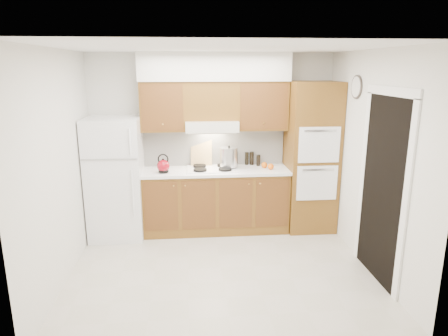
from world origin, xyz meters
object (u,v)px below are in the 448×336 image
object	(u,v)px
fridge	(116,178)
oven_cabinet	(311,157)
kettle	(163,166)
stock_pot	(229,157)

from	to	relation	value
fridge	oven_cabinet	world-z (taller)	oven_cabinet
kettle	stock_pot	size ratio (longest dim) A/B	0.65
oven_cabinet	fridge	bearing A→B (deg)	-179.30
kettle	oven_cabinet	bearing A→B (deg)	-1.63
oven_cabinet	stock_pot	bearing A→B (deg)	176.25
fridge	kettle	bearing A→B (deg)	-5.31
stock_pot	oven_cabinet	bearing A→B (deg)	-3.75
oven_cabinet	kettle	bearing A→B (deg)	-177.40
kettle	stock_pot	distance (m)	0.97
oven_cabinet	stock_pot	xyz separation A→B (m)	(-1.21, 0.08, 0.01)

